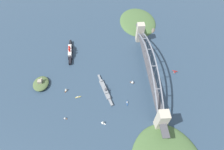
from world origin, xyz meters
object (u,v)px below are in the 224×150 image
at_px(harbor_arch_bridge, 149,67).
at_px(naval_cruiser, 105,90).
at_px(ocean_liner, 70,51).
at_px(small_boat_5, 65,118).
at_px(small_boat_3, 66,89).
at_px(small_boat_0, 133,82).
at_px(small_boat_1, 103,122).
at_px(small_boat_2, 78,97).
at_px(seaplane_taxiing_near_bridge, 175,72).
at_px(small_boat_4, 127,103).
at_px(fort_island_mid_harbor, 41,83).

xyz_separation_m(harbor_arch_bridge, naval_cruiser, (-34.21, 96.30, -24.58)).
bearing_deg(naval_cruiser, ocean_liner, 34.98).
bearing_deg(small_boat_5, small_boat_3, 3.36).
xyz_separation_m(ocean_liner, small_boat_0, (-100.85, -142.16, -1.29)).
bearing_deg(small_boat_3, ocean_liner, -0.32).
bearing_deg(small_boat_1, small_boat_2, 39.70).
distance_m(seaplane_taxiing_near_bridge, small_boat_4, 137.90).
height_order(small_boat_4, small_boat_5, small_boat_5).
xyz_separation_m(seaplane_taxiing_near_bridge, small_boat_2, (-52.56, 216.99, -1.41)).
bearing_deg(ocean_liner, seaplane_taxiing_near_bridge, -107.71).
height_order(small_boat_1, small_boat_2, small_boat_1).
bearing_deg(ocean_liner, small_boat_3, 179.68).
height_order(seaplane_taxiing_near_bridge, small_boat_5, small_boat_5).
distance_m(small_boat_3, small_boat_4, 131.07).
relative_size(fort_island_mid_harbor, small_boat_3, 4.04).
distance_m(ocean_liner, small_boat_0, 174.30).
height_order(ocean_liner, seaplane_taxiing_near_bridge, ocean_liner).
xyz_separation_m(small_boat_0, small_boat_4, (-48.93, 17.37, -3.55)).
height_order(ocean_liner, small_boat_3, ocean_liner).
distance_m(fort_island_mid_harbor, small_boat_2, 88.56).
distance_m(harbor_arch_bridge, small_boat_5, 199.63).
distance_m(ocean_liner, small_boat_2, 132.39).
xyz_separation_m(small_boat_0, small_boat_5, (-74.91, 139.03, -1.15)).
xyz_separation_m(ocean_liner, small_boat_4, (-149.78, -124.79, -4.84)).
height_order(small_boat_0, small_boat_3, small_boat_3).
distance_m(small_boat_1, small_boat_3, 108.20).
bearing_deg(small_boat_0, small_boat_3, 94.41).
bearing_deg(small_boat_5, harbor_arch_bridge, -61.86).
distance_m(small_boat_0, small_boat_3, 143.20).
distance_m(seaplane_taxiing_near_bridge, small_boat_0, 102.71).
bearing_deg(harbor_arch_bridge, small_boat_1, 136.12).
relative_size(ocean_liner, small_boat_2, 6.84).
bearing_deg(naval_cruiser, small_boat_2, 103.33).
height_order(naval_cruiser, small_boat_5, naval_cruiser).
relative_size(fort_island_mid_harbor, small_boat_0, 4.24).
xyz_separation_m(naval_cruiser, small_boat_0, (15.68, -60.62, 1.30)).
bearing_deg(small_boat_3, small_boat_4, -106.82).
distance_m(ocean_liner, small_boat_1, 203.75).
relative_size(harbor_arch_bridge, fort_island_mid_harbor, 7.58).
distance_m(fort_island_mid_harbor, small_boat_5, 101.07).
height_order(naval_cruiser, small_boat_2, naval_cruiser).
bearing_deg(seaplane_taxiing_near_bridge, small_boat_2, 103.62).
height_order(ocean_liner, small_boat_5, ocean_liner).
relative_size(small_boat_3, small_boat_4, 0.84).
relative_size(small_boat_0, small_boat_3, 0.95).
relative_size(harbor_arch_bridge, naval_cruiser, 3.79).
relative_size(ocean_liner, small_boat_3, 8.30).
relative_size(small_boat_1, small_boat_5, 1.35).
xyz_separation_m(ocean_liner, small_boat_2, (-129.89, -25.13, -4.85)).
xyz_separation_m(harbor_arch_bridge, small_boat_2, (-47.58, 152.71, -26.83)).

